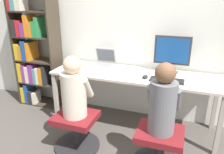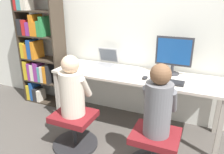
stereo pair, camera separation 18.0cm
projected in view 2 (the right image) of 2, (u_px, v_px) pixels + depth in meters
The scene contains 12 objects.
ground_plane at pixel (125, 138), 2.83m from camera, with size 14.00×14.00×0.00m, color #4C4742.
wall_back at pixel (145, 30), 3.00m from camera, with size 10.00×0.05×2.60m.
desk at pixel (135, 79), 2.87m from camera, with size 2.19×0.65×0.78m.
desktop_monitor at pixel (174, 55), 2.76m from camera, with size 0.46×0.19×0.48m.
laptop at pixel (105, 62), 3.19m from camera, with size 0.31×0.31×0.24m.
keyboard at pixel (167, 82), 2.56m from camera, with size 0.40×0.16×0.03m.
computer_mouse_by_keyboard at pixel (145, 78), 2.67m from camera, with size 0.07×0.11×0.04m.
office_chair_left at pixel (154, 150), 2.26m from camera, with size 0.55×0.55×0.44m.
office_chair_right at pixel (75, 129), 2.62m from camera, with size 0.55×0.55×0.44m.
person_at_monitor at pixel (158, 103), 2.08m from camera, with size 0.32×0.32×0.73m.
person_at_laptop at pixel (72, 89), 2.45m from camera, with size 0.34×0.32×0.70m.
bookshelf at pixel (37, 50), 3.53m from camera, with size 0.72×0.32×1.91m.
Camera 2 is at (0.79, -2.25, 1.73)m, focal length 35.00 mm.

